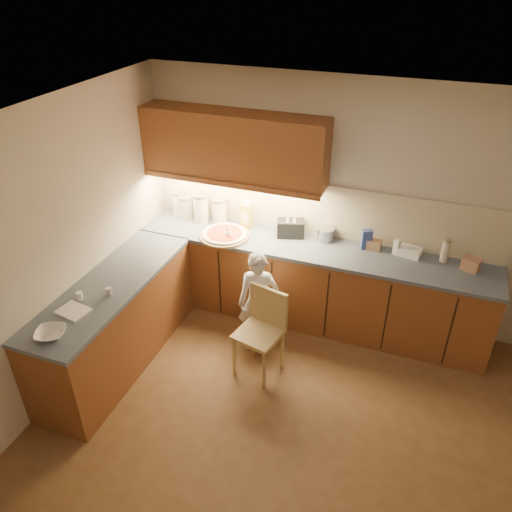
% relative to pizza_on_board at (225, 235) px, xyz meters
% --- Properties ---
extents(room, '(4.54, 4.50, 2.62)m').
position_rel_pizza_on_board_xyz_m(room, '(1.30, -1.58, 0.73)').
color(room, brown).
rests_on(room, ground).
extents(l_counter, '(3.77, 2.62, 0.92)m').
position_rel_pizza_on_board_xyz_m(l_counter, '(0.38, -0.33, -0.48)').
color(l_counter, brown).
rests_on(l_counter, ground).
extents(backsplash, '(3.75, 0.02, 0.58)m').
position_rel_pizza_on_board_xyz_m(backsplash, '(0.93, 0.40, 0.27)').
color(backsplash, beige).
rests_on(backsplash, l_counter).
extents(upper_cabinets, '(1.95, 0.36, 0.73)m').
position_rel_pizza_on_board_xyz_m(upper_cabinets, '(0.03, 0.24, 0.90)').
color(upper_cabinets, brown).
rests_on(upper_cabinets, ground).
extents(pizza_on_board, '(0.54, 0.54, 0.22)m').
position_rel_pizza_on_board_xyz_m(pizza_on_board, '(0.00, 0.00, 0.00)').
color(pizza_on_board, '#A17F50').
rests_on(pizza_on_board, l_counter).
extents(child, '(0.46, 0.37, 1.11)m').
position_rel_pizza_on_board_xyz_m(child, '(0.58, -0.53, -0.39)').
color(child, silver).
rests_on(child, ground).
extents(wooden_chair, '(0.47, 0.47, 0.88)m').
position_rel_pizza_on_board_xyz_m(wooden_chair, '(0.72, -0.81, -0.43)').
color(wooden_chair, tan).
rests_on(wooden_chair, ground).
extents(mixing_bowl, '(0.31, 0.31, 0.06)m').
position_rel_pizza_on_board_xyz_m(mixing_bowl, '(-0.65, -1.98, 0.00)').
color(mixing_bowl, white).
rests_on(mixing_bowl, l_counter).
extents(canister_a, '(0.15, 0.15, 0.30)m').
position_rel_pizza_on_board_xyz_m(canister_a, '(-0.68, 0.28, 0.13)').
color(canister_a, white).
rests_on(canister_a, l_counter).
extents(canister_b, '(0.15, 0.15, 0.27)m').
position_rel_pizza_on_board_xyz_m(canister_b, '(-0.58, 0.26, 0.11)').
color(canister_b, beige).
rests_on(canister_b, l_counter).
extents(canister_c, '(0.18, 0.18, 0.33)m').
position_rel_pizza_on_board_xyz_m(canister_c, '(-0.39, 0.24, 0.14)').
color(canister_c, silver).
rests_on(canister_c, l_counter).
extents(canister_d, '(0.18, 0.18, 0.28)m').
position_rel_pizza_on_board_xyz_m(canister_d, '(-0.19, 0.30, 0.12)').
color(canister_d, silver).
rests_on(canister_d, l_counter).
extents(oil_jug, '(0.13, 0.11, 0.34)m').
position_rel_pizza_on_board_xyz_m(oil_jug, '(0.15, 0.27, 0.13)').
color(oil_jug, gold).
rests_on(oil_jug, l_counter).
extents(toaster, '(0.32, 0.24, 0.19)m').
position_rel_pizza_on_board_xyz_m(toaster, '(0.66, 0.26, 0.07)').
color(toaster, black).
rests_on(toaster, l_counter).
extents(steel_pot, '(0.18, 0.18, 0.14)m').
position_rel_pizza_on_board_xyz_m(steel_pot, '(1.03, 0.30, 0.05)').
color(steel_pot, '#A2A2A7').
rests_on(steel_pot, l_counter).
extents(blue_box, '(0.12, 0.11, 0.21)m').
position_rel_pizza_on_board_xyz_m(blue_box, '(1.46, 0.29, 0.08)').
color(blue_box, '#324997').
rests_on(blue_box, l_counter).
extents(card_box_a, '(0.15, 0.11, 0.10)m').
position_rel_pizza_on_board_xyz_m(card_box_a, '(1.55, 0.29, 0.03)').
color(card_box_a, tan).
rests_on(card_box_a, l_counter).
extents(white_bottle, '(0.07, 0.07, 0.17)m').
position_rel_pizza_on_board_xyz_m(white_bottle, '(1.77, 0.27, 0.06)').
color(white_bottle, white).
rests_on(white_bottle, l_counter).
extents(flat_pack, '(0.24, 0.19, 0.09)m').
position_rel_pizza_on_board_xyz_m(flat_pack, '(1.90, 0.29, 0.02)').
color(flat_pack, white).
rests_on(flat_pack, l_counter).
extents(tall_jar, '(0.08, 0.08, 0.25)m').
position_rel_pizza_on_board_xyz_m(tall_jar, '(2.23, 0.29, 0.10)').
color(tall_jar, silver).
rests_on(tall_jar, l_counter).
extents(card_box_b, '(0.19, 0.17, 0.12)m').
position_rel_pizza_on_board_xyz_m(card_box_b, '(2.48, 0.22, 0.04)').
color(card_box_b, '#A8795A').
rests_on(card_box_b, l_counter).
extents(dough_cloth, '(0.28, 0.24, 0.02)m').
position_rel_pizza_on_board_xyz_m(dough_cloth, '(-0.69, -1.66, -0.02)').
color(dough_cloth, white).
rests_on(dough_cloth, l_counter).
extents(spice_jar_a, '(0.06, 0.06, 0.07)m').
position_rel_pizza_on_board_xyz_m(spice_jar_a, '(-0.74, -1.49, 0.01)').
color(spice_jar_a, white).
rests_on(spice_jar_a, l_counter).
extents(spice_jar_b, '(0.07, 0.07, 0.07)m').
position_rel_pizza_on_board_xyz_m(spice_jar_b, '(-0.54, -1.34, 0.01)').
color(spice_jar_b, silver).
rests_on(spice_jar_b, l_counter).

